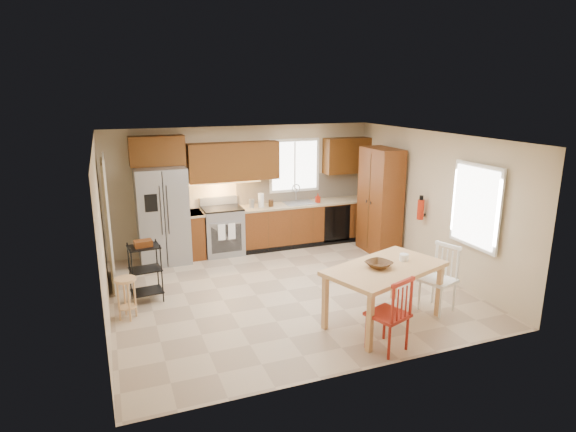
{
  "coord_description": "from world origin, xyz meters",
  "views": [
    {
      "loc": [
        -2.61,
        -6.86,
        3.2
      ],
      "look_at": [
        0.16,
        0.4,
        1.15
      ],
      "focal_mm": 30.0,
      "sensor_mm": 36.0,
      "label": 1
    }
  ],
  "objects_px": {
    "bar_stool": "(127,298)",
    "table_bowl": "(379,268)",
    "refrigerator": "(163,215)",
    "dining_table": "(384,295)",
    "soap_bottle": "(318,198)",
    "utility_cart": "(146,273)",
    "range_stove": "(223,231)",
    "chair_red": "(388,313)",
    "fire_extinguisher": "(421,210)",
    "table_jar": "(404,259)",
    "pantry": "(380,201)",
    "chair_white": "(438,279)"
  },
  "relations": [
    {
      "from": "chair_white",
      "to": "utility_cart",
      "type": "bearing_deg",
      "value": 45.31
    },
    {
      "from": "dining_table",
      "to": "chair_white",
      "type": "relative_size",
      "value": 1.7
    },
    {
      "from": "table_jar",
      "to": "bar_stool",
      "type": "xyz_separation_m",
      "value": [
        -3.74,
        1.3,
        -0.55
      ]
    },
    {
      "from": "chair_red",
      "to": "utility_cart",
      "type": "height_order",
      "value": "chair_red"
    },
    {
      "from": "table_bowl",
      "to": "bar_stool",
      "type": "xyz_separation_m",
      "value": [
        -3.26,
        1.4,
        -0.52
      ]
    },
    {
      "from": "dining_table",
      "to": "chair_white",
      "type": "xyz_separation_m",
      "value": [
        0.95,
        0.05,
        0.08
      ]
    },
    {
      "from": "refrigerator",
      "to": "chair_red",
      "type": "xyz_separation_m",
      "value": [
        2.22,
        -4.29,
        -0.41
      ]
    },
    {
      "from": "chair_white",
      "to": "dining_table",
      "type": "bearing_deg",
      "value": 73.44
    },
    {
      "from": "range_stove",
      "to": "soap_bottle",
      "type": "bearing_deg",
      "value": -2.4
    },
    {
      "from": "refrigerator",
      "to": "range_stove",
      "type": "xyz_separation_m",
      "value": [
        1.15,
        0.06,
        -0.45
      ]
    },
    {
      "from": "refrigerator",
      "to": "utility_cart",
      "type": "height_order",
      "value": "refrigerator"
    },
    {
      "from": "refrigerator",
      "to": "table_jar",
      "type": "height_order",
      "value": "refrigerator"
    },
    {
      "from": "table_jar",
      "to": "utility_cart",
      "type": "distance_m",
      "value": 3.9
    },
    {
      "from": "refrigerator",
      "to": "fire_extinguisher",
      "type": "relative_size",
      "value": 5.06
    },
    {
      "from": "chair_white",
      "to": "table_jar",
      "type": "xyz_separation_m",
      "value": [
        -0.58,
        0.06,
        0.37
      ]
    },
    {
      "from": "chair_white",
      "to": "table_bowl",
      "type": "bearing_deg",
      "value": 73.14
    },
    {
      "from": "pantry",
      "to": "table_bowl",
      "type": "height_order",
      "value": "pantry"
    },
    {
      "from": "pantry",
      "to": "chair_white",
      "type": "xyz_separation_m",
      "value": [
        -0.61,
        -2.67,
        -0.55
      ]
    },
    {
      "from": "range_stove",
      "to": "bar_stool",
      "type": "height_order",
      "value": "range_stove"
    },
    {
      "from": "refrigerator",
      "to": "utility_cart",
      "type": "bearing_deg",
      "value": -105.78
    },
    {
      "from": "table_bowl",
      "to": "bar_stool",
      "type": "height_order",
      "value": "table_bowl"
    },
    {
      "from": "range_stove",
      "to": "utility_cart",
      "type": "relative_size",
      "value": 0.99
    },
    {
      "from": "refrigerator",
      "to": "dining_table",
      "type": "xyz_separation_m",
      "value": [
        2.57,
        -3.64,
        -0.5
      ]
    },
    {
      "from": "refrigerator",
      "to": "chair_red",
      "type": "distance_m",
      "value": 4.85
    },
    {
      "from": "table_bowl",
      "to": "utility_cart",
      "type": "height_order",
      "value": "utility_cart"
    },
    {
      "from": "range_stove",
      "to": "utility_cart",
      "type": "bearing_deg",
      "value": -132.63
    },
    {
      "from": "table_jar",
      "to": "dining_table",
      "type": "bearing_deg",
      "value": -164.05
    },
    {
      "from": "bar_stool",
      "to": "table_bowl",
      "type": "bearing_deg",
      "value": -45.9
    },
    {
      "from": "chair_red",
      "to": "bar_stool",
      "type": "height_order",
      "value": "chair_red"
    },
    {
      "from": "range_stove",
      "to": "table_bowl",
      "type": "bearing_deg",
      "value": -70.48
    },
    {
      "from": "dining_table",
      "to": "table_bowl",
      "type": "relative_size",
      "value": 4.94
    },
    {
      "from": "table_bowl",
      "to": "utility_cart",
      "type": "bearing_deg",
      "value": 146.83
    },
    {
      "from": "dining_table",
      "to": "bar_stool",
      "type": "height_order",
      "value": "dining_table"
    },
    {
      "from": "range_stove",
      "to": "fire_extinguisher",
      "type": "relative_size",
      "value": 2.56
    },
    {
      "from": "refrigerator",
      "to": "bar_stool",
      "type": "height_order",
      "value": "refrigerator"
    },
    {
      "from": "soap_bottle",
      "to": "utility_cart",
      "type": "distance_m",
      "value": 4.07
    },
    {
      "from": "table_jar",
      "to": "utility_cart",
      "type": "xyz_separation_m",
      "value": [
        -3.42,
        1.82,
        -0.4
      ]
    },
    {
      "from": "soap_bottle",
      "to": "dining_table",
      "type": "height_order",
      "value": "soap_bottle"
    },
    {
      "from": "chair_white",
      "to": "table_bowl",
      "type": "relative_size",
      "value": 2.9
    },
    {
      "from": "soap_bottle",
      "to": "pantry",
      "type": "bearing_deg",
      "value": -43.45
    },
    {
      "from": "dining_table",
      "to": "utility_cart",
      "type": "height_order",
      "value": "utility_cart"
    },
    {
      "from": "refrigerator",
      "to": "fire_extinguisher",
      "type": "xyz_separation_m",
      "value": [
        4.33,
        -1.98,
        0.19
      ]
    },
    {
      "from": "dining_table",
      "to": "utility_cart",
      "type": "xyz_separation_m",
      "value": [
        -3.05,
        1.93,
        0.06
      ]
    },
    {
      "from": "chair_red",
      "to": "refrigerator",
      "type": "bearing_deg",
      "value": 97.75
    },
    {
      "from": "refrigerator",
      "to": "range_stove",
      "type": "height_order",
      "value": "refrigerator"
    },
    {
      "from": "table_jar",
      "to": "refrigerator",
      "type": "bearing_deg",
      "value": 129.7
    },
    {
      "from": "chair_white",
      "to": "refrigerator",
      "type": "bearing_deg",
      "value": 24.82
    },
    {
      "from": "refrigerator",
      "to": "soap_bottle",
      "type": "height_order",
      "value": "refrigerator"
    },
    {
      "from": "dining_table",
      "to": "soap_bottle",
      "type": "bearing_deg",
      "value": 60.83
    },
    {
      "from": "refrigerator",
      "to": "fire_extinguisher",
      "type": "distance_m",
      "value": 4.76
    }
  ]
}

